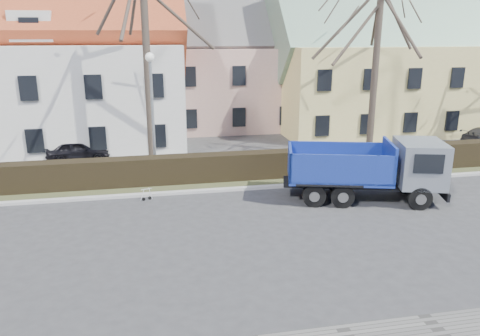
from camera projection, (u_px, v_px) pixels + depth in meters
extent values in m
plane|color=#363638|center=(214.00, 234.00, 16.59)|extent=(120.00, 120.00, 0.00)
cube|color=#ACAAA8|center=(200.00, 191.00, 20.91)|extent=(80.00, 0.30, 0.12)
cube|color=#404527|center=(196.00, 181.00, 22.42)|extent=(80.00, 3.00, 0.10)
cube|color=black|center=(196.00, 170.00, 22.06)|extent=(60.00, 0.90, 1.30)
imported|color=black|center=(79.00, 150.00, 26.06)|extent=(3.47, 1.43, 1.18)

